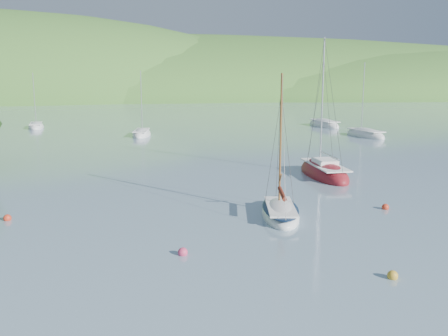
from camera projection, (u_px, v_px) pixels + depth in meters
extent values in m
plane|color=gray|center=(255.00, 266.00, 21.36)|extent=(700.00, 700.00, 0.00)
ellipsoid|color=#3E712B|center=(153.00, 95.00, 186.08)|extent=(440.00, 110.00, 44.00)
ellipsoid|color=#3E712B|center=(390.00, 95.00, 190.90)|extent=(240.00, 100.00, 34.00)
ellipsoid|color=white|center=(280.00, 214.00, 28.80)|extent=(3.03, 5.95, 1.39)
cube|color=white|center=(281.00, 207.00, 28.59)|extent=(2.30, 4.63, 0.10)
cylinder|color=brown|center=(281.00, 140.00, 28.67)|extent=(0.12, 0.12, 7.57)
ellipsoid|color=#0E1F3A|center=(280.00, 208.00, 28.72)|extent=(2.99, 5.89, 0.24)
cylinder|color=maroon|center=(282.00, 193.00, 27.86)|extent=(0.71, 2.72, 0.24)
ellipsoid|color=maroon|center=(324.00, 174.00, 40.07)|extent=(2.75, 8.00, 2.20)
cube|color=white|center=(325.00, 165.00, 39.77)|extent=(2.05, 6.24, 0.10)
cylinder|color=#B3B4B8|center=(322.00, 101.00, 39.93)|extent=(0.12, 0.12, 9.99)
cube|color=white|center=(325.00, 162.00, 39.73)|extent=(1.50, 2.24, 0.42)
cylinder|color=#B3B4B8|center=(329.00, 155.00, 38.83)|extent=(0.09, 3.84, 0.09)
ellipsoid|color=white|center=(142.00, 135.00, 65.62)|extent=(3.09, 6.67, 1.75)
cube|color=white|center=(141.00, 130.00, 65.37)|extent=(2.33, 5.19, 0.10)
cylinder|color=#B3B4B8|center=(141.00, 101.00, 65.54)|extent=(0.12, 0.12, 7.71)
ellipsoid|color=white|center=(324.00, 125.00, 77.23)|extent=(3.83, 8.14, 2.13)
cube|color=white|center=(325.00, 121.00, 76.94)|extent=(2.89, 6.34, 0.10)
cylinder|color=#B3B4B8|center=(322.00, 90.00, 77.10)|extent=(0.12, 0.12, 9.40)
ellipsoid|color=white|center=(36.00, 127.00, 74.75)|extent=(3.03, 6.48, 1.70)
cube|color=white|center=(36.00, 123.00, 74.52)|extent=(2.29, 5.05, 0.10)
cylinder|color=#B3B4B8|center=(34.00, 98.00, 74.64)|extent=(0.12, 0.12, 7.49)
ellipsoid|color=white|center=(365.00, 135.00, 64.86)|extent=(3.92, 7.61, 1.98)
cube|color=white|center=(366.00, 130.00, 64.59)|extent=(2.97, 5.92, 0.10)
cylinder|color=#B3B4B8|center=(363.00, 96.00, 64.72)|extent=(0.12, 0.12, 8.70)
sphere|color=gold|center=(393.00, 276.00, 20.05)|extent=(0.44, 0.44, 0.44)
sphere|color=#D03860|center=(183.00, 252.00, 22.65)|extent=(0.45, 0.45, 0.45)
sphere|color=red|center=(385.00, 207.00, 30.27)|extent=(0.43, 0.43, 0.43)
sphere|color=red|center=(7.00, 218.00, 27.98)|extent=(0.44, 0.44, 0.44)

